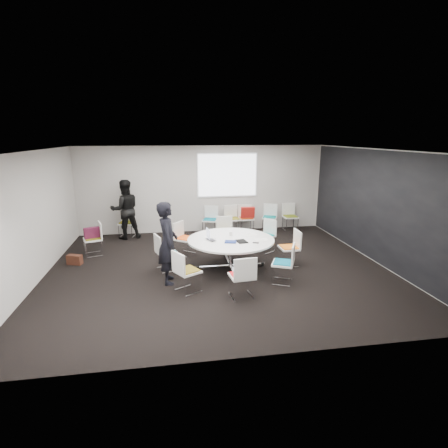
{
  "coord_description": "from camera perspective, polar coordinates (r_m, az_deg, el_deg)",
  "views": [
    {
      "loc": [
        -1.11,
        -7.81,
        3.12
      ],
      "look_at": [
        0.2,
        0.4,
        1.0
      ],
      "focal_mm": 28.0,
      "sensor_mm": 36.0,
      "label": 1
    }
  ],
  "objects": [
    {
      "name": "room_shell",
      "position": [
        8.09,
        -0.29,
        2.02
      ],
      "size": [
        8.08,
        7.08,
        2.88
      ],
      "color": "black",
      "rests_on": "ground"
    },
    {
      "name": "conference_table",
      "position": [
        8.36,
        1.1,
        -3.81
      ],
      "size": [
        2.06,
        2.06,
        0.73
      ],
      "color": "silver",
      "rests_on": "ground"
    },
    {
      "name": "projection_screen",
      "position": [
        11.5,
        0.56,
        7.97
      ],
      "size": [
        1.9,
        0.03,
        1.35
      ],
      "primitive_type": "cube",
      "color": "white",
      "rests_on": "room_shell"
    },
    {
      "name": "chair_ring_a",
      "position": [
        8.76,
        10.58,
        -4.89
      ],
      "size": [
        0.46,
        0.47,
        0.88
      ],
      "rotation": [
        0.0,
        0.0,
        1.59
      ],
      "color": "silver",
      "rests_on": "ground"
    },
    {
      "name": "chair_ring_b",
      "position": [
        9.68,
        6.69,
        -2.89
      ],
      "size": [
        0.62,
        0.63,
        0.88
      ],
      "rotation": [
        0.0,
        0.0,
        2.12
      ],
      "color": "silver",
      "rests_on": "ground"
    },
    {
      "name": "chair_ring_c",
      "position": [
        9.9,
        0.14,
        -2.38
      ],
      "size": [
        0.5,
        0.49,
        0.88
      ],
      "rotation": [
        0.0,
        0.0,
        3.05
      ],
      "color": "silver",
      "rests_on": "ground"
    },
    {
      "name": "chair_ring_d",
      "position": [
        9.41,
        -6.42,
        -3.37
      ],
      "size": [
        0.64,
        0.64,
        0.88
      ],
      "rotation": [
        0.0,
        0.0,
        4.06
      ],
      "color": "silver",
      "rests_on": "ground"
    },
    {
      "name": "chair_ring_e",
      "position": [
        8.42,
        -9.4,
        -5.66
      ],
      "size": [
        0.57,
        0.58,
        0.88
      ],
      "rotation": [
        0.0,
        0.0,
        5.05
      ],
      "color": "silver",
      "rests_on": "ground"
    },
    {
      "name": "chair_ring_f",
      "position": [
        7.24,
        -6.05,
        -8.92
      ],
      "size": [
        0.62,
        0.62,
        0.88
      ],
      "rotation": [
        0.0,
        0.0,
        5.24
      ],
      "color": "silver",
      "rests_on": "ground"
    },
    {
      "name": "chair_ring_g",
      "position": [
        6.98,
        2.95,
        -9.79
      ],
      "size": [
        0.51,
        0.5,
        0.88
      ],
      "rotation": [
        0.0,
        0.0,
        6.39
      ],
      "color": "silver",
      "rests_on": "ground"
    },
    {
      "name": "chair_ring_h",
      "position": [
        7.72,
        9.64,
        -7.52
      ],
      "size": [
        0.6,
        0.61,
        0.88
      ],
      "rotation": [
        0.0,
        0.0,
        7.41
      ],
      "color": "silver",
      "rests_on": "ground"
    },
    {
      "name": "chair_back_a",
      "position": [
        11.39,
        -2.27,
        -0.16
      ],
      "size": [
        0.59,
        0.58,
        0.88
      ],
      "rotation": [
        0.0,
        0.0,
        2.79
      ],
      "color": "silver",
      "rests_on": "ground"
    },
    {
      "name": "chair_back_b",
      "position": [
        11.5,
        1.41,
        -0.01
      ],
      "size": [
        0.53,
        0.52,
        0.88
      ],
      "rotation": [
        0.0,
        0.0,
        3.32
      ],
      "color": "silver",
      "rests_on": "ground"
    },
    {
      "name": "chair_back_c",
      "position": [
        11.61,
        3.62,
        0.1
      ],
      "size": [
        0.48,
        0.46,
        0.88
      ],
      "rotation": [
        0.0,
        0.0,
        3.18
      ],
      "color": "silver",
      "rests_on": "ground"
    },
    {
      "name": "chair_back_d",
      "position": [
        11.81,
        7.43,
        0.25
      ],
      "size": [
        0.6,
        0.59,
        0.88
      ],
      "rotation": [
        0.0,
        0.0,
        2.75
      ],
      "color": "silver",
      "rests_on": "ground"
    },
    {
      "name": "chair_back_e",
      "position": [
        12.03,
        10.72,
        0.38
      ],
      "size": [
        0.47,
        0.46,
        0.88
      ],
      "rotation": [
        0.0,
        0.0,
        3.16
      ],
      "color": "silver",
      "rests_on": "ground"
    },
    {
      "name": "chair_spare_left",
      "position": [
        9.95,
        -20.48,
        -3.24
      ],
      "size": [
        0.57,
        0.58,
        0.88
      ],
      "rotation": [
        0.0,
        0.0,
        1.89
      ],
      "color": "silver",
      "rests_on": "ground"
    },
    {
      "name": "chair_person_back",
      "position": [
        11.42,
        -15.52,
        -0.65
      ],
      "size": [
        0.53,
        0.52,
        0.88
      ],
      "rotation": [
        0.0,
        0.0,
        2.96
      ],
      "color": "silver",
      "rests_on": "ground"
    },
    {
      "name": "person_main",
      "position": [
        7.55,
        -9.19,
        -3.06
      ],
      "size": [
        0.44,
        0.66,
        1.79
      ],
      "primitive_type": "imported",
      "rotation": [
        0.0,
        0.0,
        1.59
      ],
      "color": "black",
      "rests_on": "ground"
    },
    {
      "name": "person_back",
      "position": [
        11.12,
        -15.85,
        2.31
      ],
      "size": [
        1.04,
        0.91,
        1.82
      ],
      "primitive_type": "imported",
      "rotation": [
        0.0,
        0.0,
        3.42
      ],
      "color": "black",
      "rests_on": "ground"
    },
    {
      "name": "laptop",
      "position": [
        8.21,
        -1.93,
        -2.55
      ],
      "size": [
        0.31,
        0.35,
        0.02
      ],
      "primitive_type": "imported",
      "rotation": [
        0.0,
        0.0,
        2.08
      ],
      "color": "#333338",
      "rests_on": "conference_table"
    },
    {
      "name": "laptop_lid",
      "position": [
        8.26,
        -2.61,
        -1.59
      ],
      "size": [
        0.06,
        0.3,
        0.22
      ],
      "primitive_type": "cube",
      "rotation": [
        0.0,
        0.0,
        1.71
      ],
      "color": "silver",
      "rests_on": "conference_table"
    },
    {
      "name": "notebook_black",
      "position": [
        8.08,
        2.88,
        -2.84
      ],
      "size": [
        0.27,
        0.33,
        0.02
      ],
      "primitive_type": "cube",
      "rotation": [
        0.0,
        0.0,
        0.18
      ],
      "color": "black",
      "rests_on": "conference_table"
    },
    {
      "name": "tablet_folio",
      "position": [
        8.03,
        1.06,
        -2.91
      ],
      "size": [
        0.3,
        0.25,
        0.03
      ],
      "primitive_type": "cube",
      "rotation": [
        0.0,
        0.0,
        -0.23
      ],
      "color": "navy",
      "rests_on": "conference_table"
    },
    {
      "name": "papers_right",
      "position": [
        8.64,
        4.37,
        -1.79
      ],
      "size": [
        0.36,
        0.33,
        0.0
      ],
      "primitive_type": "cube",
      "rotation": [
        0.0,
        0.0,
        0.5
      ],
      "color": "white",
      "rests_on": "conference_table"
    },
    {
      "name": "papers_front",
      "position": [
        8.29,
        6.13,
        -2.52
      ],
      "size": [
        0.31,
        0.23,
        0.0
      ],
      "primitive_type": "cube",
      "rotation": [
        0.0,
        0.0,
        -0.05
      ],
      "color": "white",
      "rests_on": "conference_table"
    },
    {
      "name": "cup",
      "position": [
        8.56,
        1.12,
        -1.6
      ],
      "size": [
        0.08,
        0.08,
        0.09
      ],
      "primitive_type": "cylinder",
      "color": "white",
      "rests_on": "conference_table"
    },
    {
      "name": "phone",
      "position": [
        8.02,
        5.21,
        -3.07
      ],
      "size": [
        0.16,
        0.12,
        0.01
      ],
      "primitive_type": "cube",
      "rotation": [
        0.0,
        0.0,
        -0.43
      ],
      "color": "black",
      "rests_on": "conference_table"
    },
    {
      "name": "maroon_bag",
      "position": [
        9.86,
        -20.74,
        -1.33
      ],
      "size": [
        0.42,
        0.29,
        0.28
      ],
      "primitive_type": "cube",
      "rotation": [
        0.0,
        0.0,
        0.43
      ],
      "color": "#541630",
      "rests_on": "chair_spare_left"
    },
    {
      "name": "brown_bag",
      "position": [
        9.47,
        -23.21,
        -5.37
      ],
      "size": [
        0.39,
        0.26,
        0.24
      ],
      "primitive_type": "cube",
      "rotation": [
        0.0,
        0.0,
        -0.32
      ],
      "color": "#3D1E13",
      "rests_on": "ground"
    },
    {
      "name": "red_jacket",
      "position": [
        11.3,
        3.91,
        1.91
      ],
      "size": [
        0.45,
        0.2,
        0.36
      ],
      "primitive_type": "cube",
      "rotation": [
        0.17,
        0.0,
        -0.09
      ],
      "color": "#A11813",
      "rests_on": "chair_back_c"
    }
  ]
}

